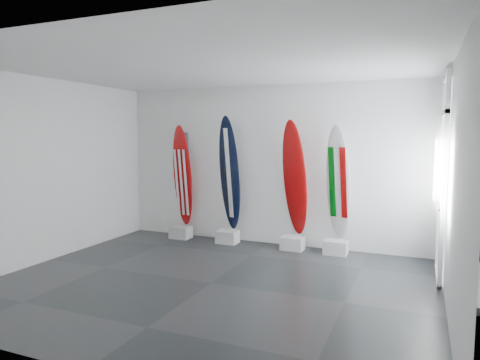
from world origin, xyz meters
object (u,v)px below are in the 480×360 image
at_px(surfboard_usa, 183,176).
at_px(surfboard_navy, 229,173).
at_px(surfboard_swiss, 295,178).
at_px(surfboard_italy, 338,183).

xyz_separation_m(surfboard_usa, surfboard_navy, (1.04, 0.00, 0.08)).
xyz_separation_m(surfboard_swiss, surfboard_italy, (0.78, 0.00, -0.04)).
bearing_deg(surfboard_navy, surfboard_italy, 19.35).
xyz_separation_m(surfboard_navy, surfboard_italy, (2.07, 0.00, -0.09)).
height_order(surfboard_navy, surfboard_italy, surfboard_navy).
bearing_deg(surfboard_italy, surfboard_navy, -161.88).
xyz_separation_m(surfboard_navy, surfboard_swiss, (1.29, 0.00, -0.05)).
relative_size(surfboard_usa, surfboard_navy, 0.92).
bearing_deg(surfboard_italy, surfboard_usa, -161.88).
bearing_deg(surfboard_swiss, surfboard_navy, -163.43).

